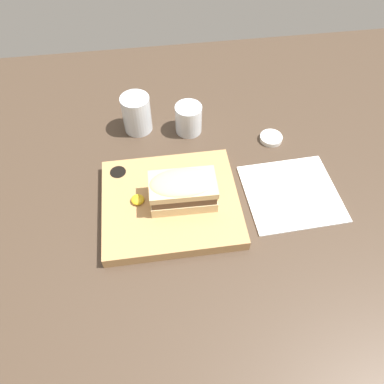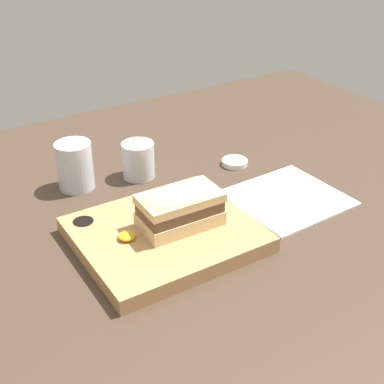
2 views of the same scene
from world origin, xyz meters
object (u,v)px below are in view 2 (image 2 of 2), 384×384
object	(u,v)px
sandwich	(180,206)
water_glass	(75,169)
serving_board	(164,234)
condiment_dish	(235,162)
napkin	(287,198)
wine_glass	(138,161)

from	to	relation	value
sandwich	water_glass	size ratio (longest dim) A/B	1.44
serving_board	water_glass	world-z (taller)	water_glass
condiment_dish	napkin	bearing A→B (deg)	-89.92
water_glass	condiment_dish	bearing A→B (deg)	-15.24
serving_board	water_glass	xyz separation A→B (cm)	(-5.44, 25.36, 2.76)
sandwich	wine_glass	world-z (taller)	sandwich
sandwich	wine_glass	bearing A→B (deg)	79.66
condiment_dish	wine_glass	bearing A→B (deg)	162.17
water_glass	condiment_dish	world-z (taller)	water_glass
water_glass	serving_board	bearing A→B (deg)	-77.90
sandwich	serving_board	bearing A→B (deg)	166.27
wine_glass	condiment_dish	world-z (taller)	wine_glass
serving_board	wine_glass	size ratio (longest dim) A/B	3.87
serving_board	wine_glass	distance (cm)	24.07
water_glass	napkin	bearing A→B (deg)	-38.64
water_glass	napkin	xyz separation A→B (cm)	(32.11, -25.68, -3.91)
napkin	condiment_dish	bearing A→B (deg)	90.08
water_glass	napkin	world-z (taller)	water_glass
serving_board	sandwich	world-z (taller)	sandwich
serving_board	sandwich	bearing A→B (deg)	-13.73
wine_glass	condiment_dish	bearing A→B (deg)	-17.83
napkin	condiment_dish	size ratio (longest dim) A/B	3.78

